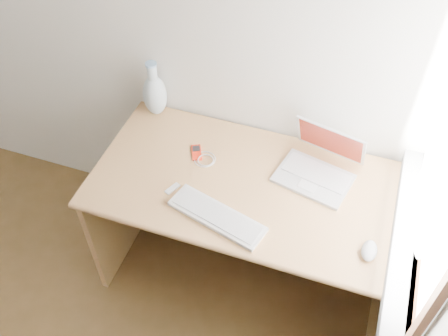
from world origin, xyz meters
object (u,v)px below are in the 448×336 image
(external_keyboard, at_px, (217,216))
(vase, at_px, (155,94))
(desk, at_px, (255,201))
(laptop, at_px, (317,165))

(external_keyboard, height_order, vase, vase)
(external_keyboard, distance_m, vase, 0.74)
(desk, xyz_separation_m, external_keyboard, (-0.08, -0.31, 0.23))
(vase, bearing_deg, desk, -19.99)
(desk, relative_size, external_keyboard, 3.21)
(desk, height_order, laptop, laptop)
(desk, bearing_deg, external_keyboard, -105.25)
(external_keyboard, bearing_deg, desk, 89.68)
(laptop, distance_m, external_keyboard, 0.51)
(laptop, xyz_separation_m, external_keyboard, (-0.33, -0.38, -0.04))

